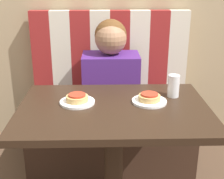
% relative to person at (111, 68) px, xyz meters
% --- Properties ---
extents(booth_seat, '(1.17, 0.55, 0.46)m').
position_rel_person_xyz_m(booth_seat, '(0.00, -0.00, -0.54)').
color(booth_seat, '#382319').
rests_on(booth_seat, ground_plane).
extents(booth_backrest, '(1.17, 0.07, 0.68)m').
position_rel_person_xyz_m(booth_backrest, '(0.00, 0.23, 0.03)').
color(booth_backrest, maroon).
rests_on(booth_backrest, booth_seat).
extents(dining_table, '(0.96, 0.67, 0.75)m').
position_rel_person_xyz_m(dining_table, '(0.00, -0.64, -0.12)').
color(dining_table, black).
rests_on(dining_table, ground_plane).
extents(person, '(0.39, 0.26, 0.64)m').
position_rel_person_xyz_m(person, '(0.00, 0.00, 0.00)').
color(person, '#4C237A').
rests_on(person, booth_seat).
extents(plate_left, '(0.18, 0.18, 0.01)m').
position_rel_person_xyz_m(plate_left, '(-0.19, -0.59, -0.01)').
color(plate_left, white).
rests_on(plate_left, dining_table).
extents(plate_right, '(0.18, 0.18, 0.01)m').
position_rel_person_xyz_m(plate_right, '(0.19, -0.59, -0.01)').
color(plate_right, white).
rests_on(plate_right, dining_table).
extents(pizza_left, '(0.11, 0.11, 0.04)m').
position_rel_person_xyz_m(pizza_left, '(-0.19, -0.59, 0.02)').
color(pizza_left, tan).
rests_on(pizza_left, plate_left).
extents(pizza_right, '(0.11, 0.11, 0.04)m').
position_rel_person_xyz_m(pizza_right, '(0.19, -0.59, 0.02)').
color(pizza_right, tan).
rests_on(pizza_right, plate_right).
extents(drinking_cup, '(0.06, 0.06, 0.12)m').
position_rel_person_xyz_m(drinking_cup, '(0.33, -0.51, 0.05)').
color(drinking_cup, silver).
rests_on(drinking_cup, dining_table).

